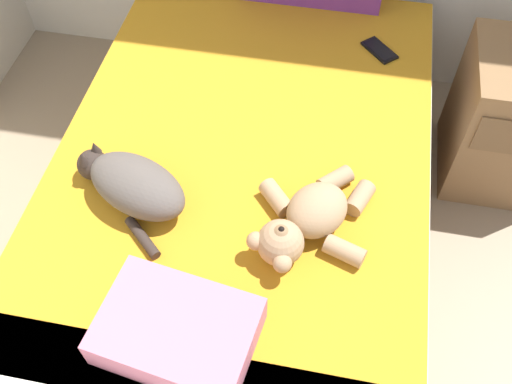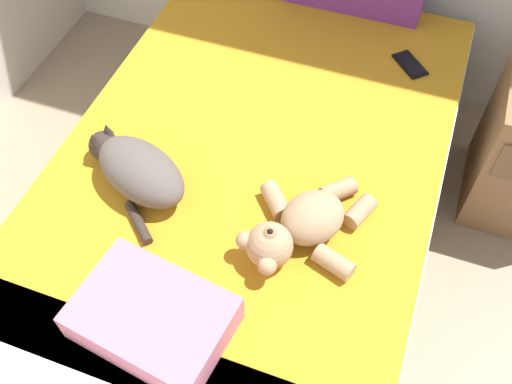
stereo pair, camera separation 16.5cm
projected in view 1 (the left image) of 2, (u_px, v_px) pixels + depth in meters
bed at (243, 200)px, 2.13m from camera, size 1.29×2.02×0.50m
cat at (132, 184)px, 1.77m from camera, size 0.42×0.36×0.15m
teddy_bear at (307, 220)px, 1.69m from camera, size 0.36×0.44×0.15m
cell_phone at (379, 50)px, 2.24m from camera, size 0.15×0.16×0.01m
throw_pillow at (178, 331)px, 1.50m from camera, size 0.44×0.33×0.11m
nightstand at (508, 119)px, 2.30m from camera, size 0.41×0.48×0.59m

